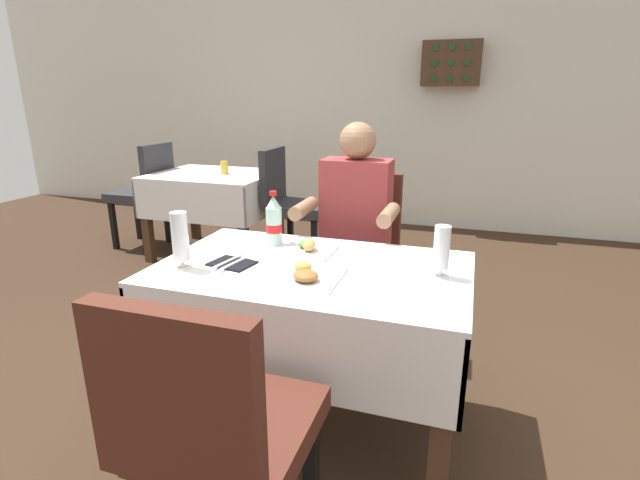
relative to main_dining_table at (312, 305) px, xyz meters
name	(u,v)px	position (x,y,z in m)	size (l,w,h in m)	color
ground_plane	(323,448)	(0.09, -0.15, -0.56)	(11.00, 11.00, 0.00)	#382619
back_wall	(433,73)	(0.09, 3.54, 1.03)	(11.00, 0.12, 3.19)	silver
main_dining_table	(312,305)	(0.00, 0.00, 0.00)	(1.23, 0.77, 0.74)	white
chair_far_diner_seat	(357,250)	(0.00, 0.78, -0.01)	(0.44, 0.50, 0.97)	#4C2319
chair_near_camera_side	(216,429)	(0.00, -0.78, -0.01)	(0.44, 0.50, 0.97)	#4C2319
seated_diner_far	(353,229)	(0.00, 0.67, 0.15)	(0.50, 0.46, 1.26)	#282D42
plate_near_camera	(305,275)	(0.02, -0.14, 0.19)	(0.26, 0.26, 0.06)	white
plate_far_diner	(308,248)	(-0.08, 0.16, 0.19)	(0.22, 0.22, 0.06)	white
beer_glass_left	(180,241)	(-0.48, -0.18, 0.28)	(0.07, 0.07, 0.23)	white
beer_glass_middle	(441,251)	(0.49, 0.04, 0.27)	(0.07, 0.07, 0.20)	white
cola_bottle_primary	(274,222)	(-0.26, 0.22, 0.28)	(0.07, 0.07, 0.25)	silver
napkin_cutlery_set	(232,263)	(-0.32, -0.08, 0.18)	(0.19, 0.20, 0.01)	black
background_dining_table	(214,193)	(-1.57, 1.91, 0.00)	(1.03, 0.84, 0.74)	white
background_chair_left	(145,189)	(-2.29, 1.91, -0.01)	(0.50, 0.44, 0.97)	#2D2D33
background_chair_right	(291,199)	(-0.85, 1.91, -0.01)	(0.50, 0.44, 0.97)	#2D2D33
background_table_tumbler	(224,167)	(-1.46, 1.92, 0.23)	(0.06, 0.06, 0.11)	gold
wall_bottle_rack	(451,63)	(0.28, 3.37, 1.12)	(0.56, 0.21, 0.42)	#472D1E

